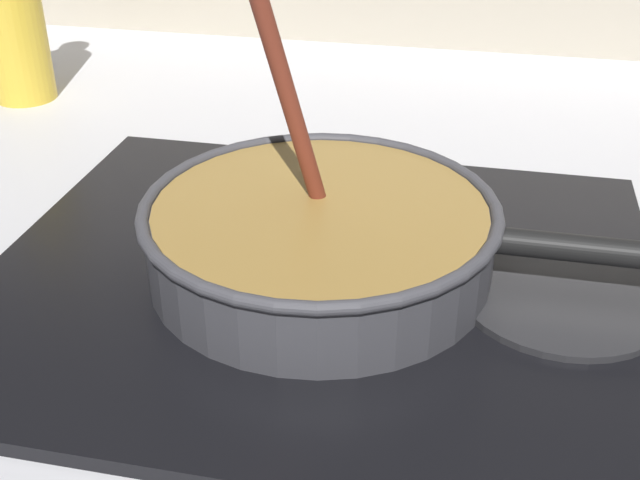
{
  "coord_description": "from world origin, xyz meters",
  "views": [
    {
      "loc": [
        0.14,
        -0.48,
        0.38
      ],
      "look_at": [
        0.02,
        0.08,
        0.04
      ],
      "focal_mm": 45.12,
      "sensor_mm": 36.0,
      "label": 1
    }
  ],
  "objects": [
    {
      "name": "ground",
      "position": [
        0.0,
        0.0,
        -0.02
      ],
      "size": [
        2.4,
        1.6,
        0.04
      ],
      "primitive_type": "cube",
      "color": "#B7B7BC"
    },
    {
      "name": "hob_plate",
      "position": [
        0.02,
        0.08,
        0.01
      ],
      "size": [
        0.56,
        0.48,
        0.01
      ],
      "primitive_type": "cube",
      "color": "black",
      "rests_on": "ground"
    },
    {
      "name": "burner_ring",
      "position": [
        0.02,
        0.08,
        0.02
      ],
      "size": [
        0.17,
        0.17,
        0.01
      ],
      "primitive_type": "torus",
      "color": "#592D0C",
      "rests_on": "hob_plate"
    },
    {
      "name": "spare_burner",
      "position": [
        0.22,
        0.08,
        0.01
      ],
      "size": [
        0.17,
        0.17,
        0.01
      ],
      "primitive_type": "cylinder",
      "color": "#262628",
      "rests_on": "hob_plate"
    },
    {
      "name": "cooking_pan",
      "position": [
        0.03,
        0.08,
        0.05
      ],
      "size": [
        0.46,
        0.3,
        0.27
      ],
      "color": "#38383D",
      "rests_on": "hob_plate"
    },
    {
      "name": "sauce_bottle",
      "position": [
        -0.45,
        0.44,
        0.11
      ],
      "size": [
        0.08,
        0.08,
        0.27
      ],
      "color": "gold",
      "rests_on": "ground"
    }
  ]
}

